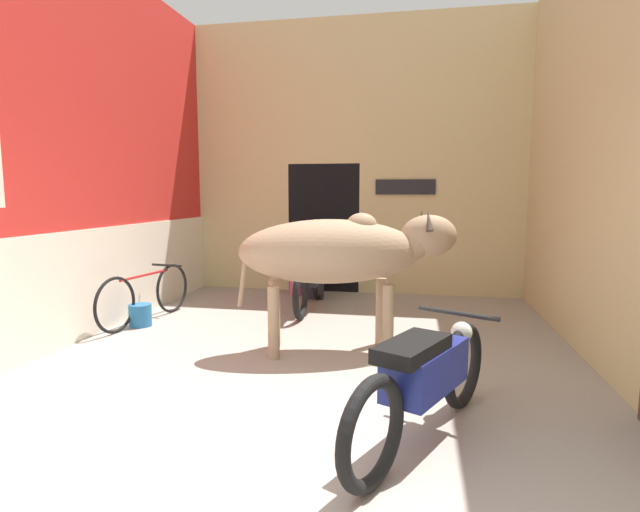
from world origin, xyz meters
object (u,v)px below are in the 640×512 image
at_px(plastic_stool, 296,281).
at_px(cow, 342,252).
at_px(motorcycle_near, 425,377).
at_px(bicycle, 146,295).
at_px(motorcycle_far, 310,278).
at_px(bucket, 140,315).
at_px(shopkeeper_seated, 315,257).

bearing_deg(plastic_stool, cow, -67.30).
relative_size(cow, motorcycle_near, 1.24).
bearing_deg(bicycle, cow, -15.23).
height_order(motorcycle_far, bucket, motorcycle_far).
bearing_deg(cow, plastic_stool, 112.70).
bearing_deg(bicycle, motorcycle_near, -35.98).
xyz_separation_m(cow, motorcycle_far, (-0.69, 1.73, -0.57)).
bearing_deg(motorcycle_far, motorcycle_near, -66.81).
xyz_separation_m(cow, plastic_stool, (-1.09, 2.61, -0.77)).
relative_size(plastic_stool, bucket, 1.57).
xyz_separation_m(motorcycle_far, shopkeeper_seated, (-0.08, 0.75, 0.19)).
distance_m(cow, shopkeeper_seated, 2.62).
height_order(plastic_stool, bucket, plastic_stool).
xyz_separation_m(motorcycle_near, bucket, (-3.25, 2.18, -0.29)).
distance_m(shopkeeper_seated, plastic_stool, 0.53).
bearing_deg(bucket, motorcycle_far, 34.98).
distance_m(motorcycle_far, shopkeeper_seated, 0.78).
height_order(motorcycle_far, shopkeeper_seated, shopkeeper_seated).
xyz_separation_m(cow, shopkeeper_seated, (-0.77, 2.48, -0.38)).
bearing_deg(shopkeeper_seated, cow, -72.78).
distance_m(motorcycle_near, bicycle, 4.05).
distance_m(cow, plastic_stool, 2.93).
bearing_deg(bucket, shopkeeper_seated, 49.66).
height_order(cow, bucket, cow).
xyz_separation_m(plastic_stool, bucket, (-1.38, -2.13, -0.09)).
bearing_deg(cow, bicycle, 164.77).
distance_m(cow, motorcycle_far, 1.94).
bearing_deg(motorcycle_near, bucket, 146.15).
bearing_deg(plastic_stool, shopkeeper_seated, -21.64).
bearing_deg(plastic_stool, motorcycle_far, -65.33).
relative_size(bicycle, bucket, 6.44).
height_order(bicycle, plastic_stool, bicycle).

